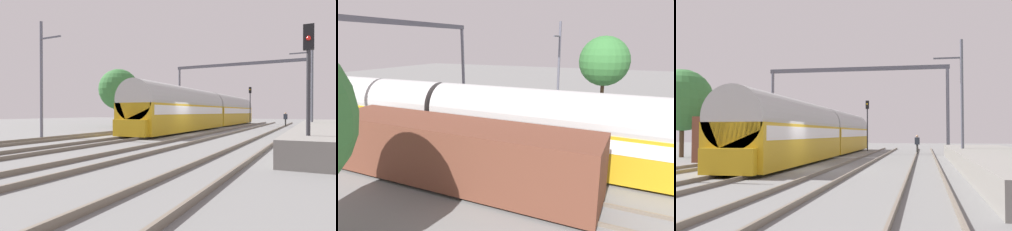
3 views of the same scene
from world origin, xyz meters
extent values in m
plane|color=slate|center=(0.00, 0.00, 0.00)|extent=(120.00, 120.00, 0.00)
cube|color=#706557|center=(-6.70, 0.00, 0.08)|extent=(0.08, 60.00, 0.16)
cube|color=#706557|center=(-5.27, 0.00, 0.08)|extent=(0.08, 60.00, 0.16)
cube|color=#706557|center=(-2.71, 0.00, 0.08)|extent=(0.08, 60.00, 0.16)
cube|color=#706557|center=(-1.28, 0.00, 0.08)|extent=(0.08, 60.00, 0.16)
cube|color=#706557|center=(1.28, 0.00, 0.08)|extent=(0.08, 60.00, 0.16)
cube|color=#706557|center=(2.71, 0.00, 0.08)|extent=(0.08, 60.00, 0.16)
cube|color=#706557|center=(5.27, 0.00, 0.08)|extent=(0.08, 60.00, 0.16)
cube|color=#706557|center=(6.70, 0.00, 0.08)|extent=(0.08, 60.00, 0.16)
cube|color=gray|center=(9.80, 2.00, 0.45)|extent=(4.40, 28.00, 0.90)
cube|color=gold|center=(-1.99, 3.13, 1.26)|extent=(2.90, 16.00, 2.20)
cube|color=white|center=(-1.99, 3.13, 1.89)|extent=(2.93, 15.36, 0.64)
cylinder|color=#AEAEAE|center=(-1.99, 3.13, 2.56)|extent=(2.84, 16.00, 2.84)
cube|color=gold|center=(-1.99, 19.48, 1.26)|extent=(2.90, 16.00, 2.20)
cube|color=white|center=(-1.99, 19.48, 1.89)|extent=(2.93, 15.36, 0.64)
cylinder|color=#AEAEAE|center=(-1.99, 19.48, 2.56)|extent=(2.84, 16.00, 2.84)
cube|color=gold|center=(-1.99, -5.12, 0.71)|extent=(2.40, 0.50, 1.10)
cube|color=brown|center=(-5.98, 7.72, 1.51)|extent=(2.80, 13.00, 2.70)
cube|color=black|center=(-5.98, 7.72, 0.21)|extent=(2.52, 11.96, 0.10)
cylinder|color=#363636|center=(5.31, 18.09, 0.42)|extent=(0.22, 0.22, 0.85)
cube|color=#232833|center=(5.31, 18.09, 1.17)|extent=(0.45, 0.34, 0.64)
sphere|color=tan|center=(5.31, 18.09, 1.61)|extent=(0.24, 0.24, 0.24)
cylinder|color=#2D2D33|center=(8.50, -9.71, 1.97)|extent=(0.14, 0.14, 3.94)
cube|color=black|center=(8.50, -9.71, 4.39)|extent=(0.36, 0.20, 0.90)
sphere|color=red|center=(8.50, -9.83, 4.33)|extent=(0.16, 0.16, 0.16)
cylinder|color=#2D2D33|center=(-0.08, 23.93, 2.26)|extent=(0.14, 0.14, 4.52)
cube|color=black|center=(-0.08, 23.93, 4.97)|extent=(0.36, 0.20, 0.90)
sphere|color=yellow|center=(-0.08, 23.81, 5.05)|extent=(0.16, 0.16, 0.16)
cylinder|color=#595B69|center=(-7.98, 16.15, 3.75)|extent=(0.28, 0.28, 7.50)
cylinder|color=#595B69|center=(7.98, 16.15, 3.75)|extent=(0.28, 0.28, 7.50)
cube|color=#595B69|center=(0.00, 16.15, 7.68)|extent=(16.37, 0.24, 0.36)
cylinder|color=#595B69|center=(-8.38, -6.50, 4.00)|extent=(0.20, 0.20, 8.00)
cube|color=#595B69|center=(-7.48, -6.50, 6.80)|extent=(1.80, 0.10, 0.10)
cylinder|color=#595B69|center=(8.38, 6.89, 4.00)|extent=(0.20, 0.20, 8.00)
cube|color=#595B69|center=(7.48, 6.89, 6.80)|extent=(1.80, 0.10, 0.10)
cylinder|color=#4C3826|center=(-12.79, 8.90, 1.33)|extent=(0.36, 0.36, 2.67)
sphere|color=#357337|center=(-12.79, 8.90, 4.50)|extent=(4.88, 4.88, 4.88)
camera|label=1|loc=(8.78, -21.59, 1.74)|focal=32.59mm
camera|label=2|loc=(-16.56, 0.24, 6.32)|focal=31.97mm
camera|label=3|loc=(5.96, -21.32, 1.87)|focal=45.13mm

